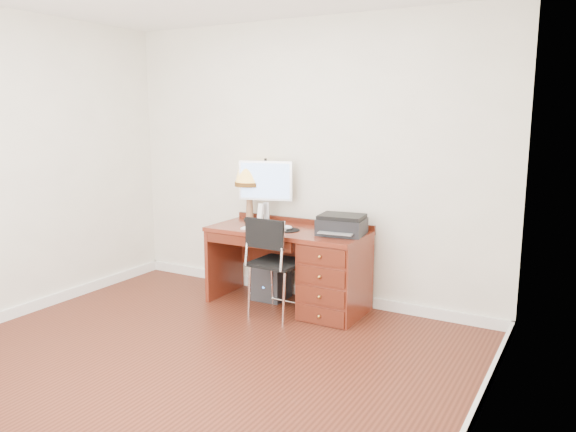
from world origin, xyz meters
The scene contains 12 objects.
ground centered at (0.00, 0.00, 0.00)m, with size 4.00×4.00×0.00m, color #3E180E.
room_shell centered at (0.00, 0.63, 0.05)m, with size 4.00×4.00×4.00m.
desk centered at (0.32, 1.40, 0.41)m, with size 1.50×0.67×0.75m.
monitor centered at (-0.32, 1.54, 1.14)m, with size 0.53×0.23×0.61m.
keyboard centered at (-0.17, 1.23, 0.76)m, with size 0.42×0.12×0.02m, color white.
mouse_pad centered at (0.03, 1.34, 0.76)m, with size 0.24×0.24×0.05m.
printer centered at (0.54, 1.43, 0.84)m, with size 0.44×0.36×0.18m.
leg_lamp centered at (-0.53, 1.56, 1.19)m, with size 0.29×0.29×0.60m.
phone centered at (-0.34, 1.46, 0.81)m, with size 0.10×0.10×0.21m.
pen_cup centered at (0.39, 1.58, 0.80)m, with size 0.08×0.08×0.10m, color black.
chair centered at (0.03, 1.08, 0.56)m, with size 0.45×0.45×0.92m.
equipment_box centered at (-0.25, 1.50, 0.18)m, with size 0.31×0.31×0.36m, color black.
Camera 1 is at (2.53, -3.08, 1.82)m, focal length 35.00 mm.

